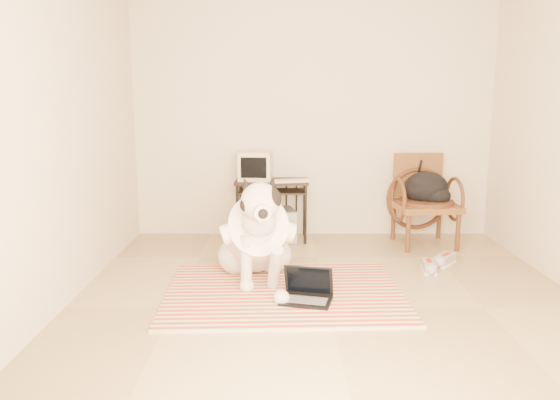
{
  "coord_description": "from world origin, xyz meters",
  "views": [
    {
      "loc": [
        -0.38,
        -3.9,
        1.58
      ],
      "look_at": [
        -0.37,
        0.62,
        0.71
      ],
      "focal_mm": 35.0,
      "sensor_mm": 36.0,
      "label": 1
    }
  ],
  "objects_px": {
    "dog": "(257,237)",
    "crt_monitor": "(255,166)",
    "laptop": "(307,292)",
    "backpack": "(428,189)",
    "computer_desk": "(272,189)",
    "rattan_chair": "(424,200)",
    "pc_tower": "(287,225)"
  },
  "relations": [
    {
      "from": "dog",
      "to": "backpack",
      "type": "bearing_deg",
      "value": 34.11
    },
    {
      "from": "pc_tower",
      "to": "rattan_chair",
      "type": "height_order",
      "value": "rattan_chair"
    },
    {
      "from": "computer_desk",
      "to": "rattan_chair",
      "type": "distance_m",
      "value": 1.64
    },
    {
      "from": "crt_monitor",
      "to": "computer_desk",
      "type": "bearing_deg",
      "value": -11.52
    },
    {
      "from": "laptop",
      "to": "rattan_chair",
      "type": "height_order",
      "value": "rattan_chair"
    },
    {
      "from": "rattan_chair",
      "to": "dog",
      "type": "bearing_deg",
      "value": -144.89
    },
    {
      "from": "rattan_chair",
      "to": "backpack",
      "type": "relative_size",
      "value": 2.03
    },
    {
      "from": "laptop",
      "to": "backpack",
      "type": "height_order",
      "value": "backpack"
    },
    {
      "from": "dog",
      "to": "laptop",
      "type": "bearing_deg",
      "value": -51.69
    },
    {
      "from": "dog",
      "to": "crt_monitor",
      "type": "xyz_separation_m",
      "value": [
        -0.07,
        1.42,
        0.43
      ]
    },
    {
      "from": "crt_monitor",
      "to": "pc_tower",
      "type": "xyz_separation_m",
      "value": [
        0.34,
        -0.07,
        -0.65
      ]
    },
    {
      "from": "dog",
      "to": "backpack",
      "type": "distance_m",
      "value": 2.15
    },
    {
      "from": "computer_desk",
      "to": "crt_monitor",
      "type": "distance_m",
      "value": 0.31
    },
    {
      "from": "dog",
      "to": "rattan_chair",
      "type": "distance_m",
      "value": 2.12
    },
    {
      "from": "computer_desk",
      "to": "backpack",
      "type": "relative_size",
      "value": 1.72
    },
    {
      "from": "computer_desk",
      "to": "crt_monitor",
      "type": "height_order",
      "value": "crt_monitor"
    },
    {
      "from": "computer_desk",
      "to": "backpack",
      "type": "xyz_separation_m",
      "value": [
        1.66,
        -0.19,
        0.03
      ]
    },
    {
      "from": "laptop",
      "to": "computer_desk",
      "type": "relative_size",
      "value": 0.53
    },
    {
      "from": "computer_desk",
      "to": "backpack",
      "type": "bearing_deg",
      "value": -6.54
    },
    {
      "from": "computer_desk",
      "to": "pc_tower",
      "type": "height_order",
      "value": "computer_desk"
    },
    {
      "from": "computer_desk",
      "to": "pc_tower",
      "type": "bearing_deg",
      "value": -12.03
    },
    {
      "from": "computer_desk",
      "to": "backpack",
      "type": "distance_m",
      "value": 1.67
    },
    {
      "from": "dog",
      "to": "computer_desk",
      "type": "xyz_separation_m",
      "value": [
        0.11,
        1.39,
        0.18
      ]
    },
    {
      "from": "dog",
      "to": "rattan_chair",
      "type": "relative_size",
      "value": 1.39
    },
    {
      "from": "laptop",
      "to": "crt_monitor",
      "type": "xyz_separation_m",
      "value": [
        -0.48,
        1.94,
        0.74
      ]
    },
    {
      "from": "computer_desk",
      "to": "pc_tower",
      "type": "xyz_separation_m",
      "value": [
        0.16,
        -0.03,
        -0.4
      ]
    },
    {
      "from": "laptop",
      "to": "dog",
      "type": "bearing_deg",
      "value": 128.31
    },
    {
      "from": "crt_monitor",
      "to": "backpack",
      "type": "relative_size",
      "value": 0.78
    },
    {
      "from": "crt_monitor",
      "to": "backpack",
      "type": "distance_m",
      "value": 1.87
    },
    {
      "from": "rattan_chair",
      "to": "backpack",
      "type": "height_order",
      "value": "rattan_chair"
    },
    {
      "from": "crt_monitor",
      "to": "backpack",
      "type": "bearing_deg",
      "value": -7.03
    },
    {
      "from": "laptop",
      "to": "pc_tower",
      "type": "bearing_deg",
      "value": 94.14
    }
  ]
}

